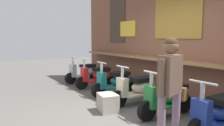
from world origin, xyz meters
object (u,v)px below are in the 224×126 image
Objects in this scene: scooter_red at (98,76)px; merchandise_crate at (108,103)px; scooter_cream at (138,88)px; scooter_blue at (219,113)px; shopper_with_handbag at (170,81)px; scooter_green at (169,98)px; scooter_teal at (116,81)px; scooter_silver at (85,72)px.

merchandise_crate is (2.15, -0.93, -0.19)m from scooter_red.
scooter_cream is 2.09m from scooter_blue.
scooter_red is at bearing -91.07° from scooter_blue.
scooter_green is at bearing -62.38° from shopper_with_handbag.
scooter_green is at bearing 89.48° from scooter_cream.
merchandise_crate is (1.07, -0.93, -0.19)m from scooter_teal.
scooter_silver is at bearing -89.74° from scooter_teal.
shopper_with_handbag reaches higher than merchandise_crate.
scooter_silver is 1.00× the size of scooter_green.
scooter_green is at bearing 86.35° from scooter_silver.
merchandise_crate is at bearing 49.23° from scooter_teal.
scooter_blue is (4.15, 0.00, 0.00)m from scooter_red.
scooter_cream is 2.97× the size of merchandise_crate.
scooter_silver is 5.18m from scooter_blue.
scooter_teal is at bearing -90.52° from scooter_cream.
scooter_silver and scooter_teal have the same top height.
scooter_green is at bearing 45.39° from merchandise_crate.
scooter_cream is 1.01m from scooter_green.
scooter_cream is at bearing 93.75° from scooter_red.
scooter_blue is 1.13m from shopper_with_handbag.
scooter_silver is at bearing -90.52° from scooter_cream.
scooter_teal is at bearing 138.97° from merchandise_crate.
scooter_teal reaches higher than merchandise_crate.
scooter_silver is 2.11m from scooter_teal.
scooter_red is at bearing 156.61° from merchandise_crate.
scooter_silver and scooter_blue have the same top height.
scooter_green is 1.08m from scooter_blue.
scooter_teal is 1.00× the size of scooter_green.
shopper_with_handbag reaches higher than scooter_green.
scooter_cream is (3.09, 0.00, 0.00)m from scooter_silver.
scooter_cream is 0.96m from merchandise_crate.
scooter_cream is 2.19m from shopper_with_handbag.
scooter_silver and scooter_cream have the same top height.
scooter_silver is 1.00× the size of scooter_red.
scooter_red is at bearing -87.04° from scooter_green.
scooter_blue is at bearing 86.35° from scooter_silver.
shopper_with_handbag is at bearing 75.67° from scooter_silver.
scooter_silver is at bearing -91.07° from scooter_blue.
scooter_silver is 1.00× the size of scooter_teal.
scooter_cream and scooter_blue have the same top height.
shopper_with_handbag reaches higher than scooter_red.
scooter_cream is at bearing -87.04° from scooter_green.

